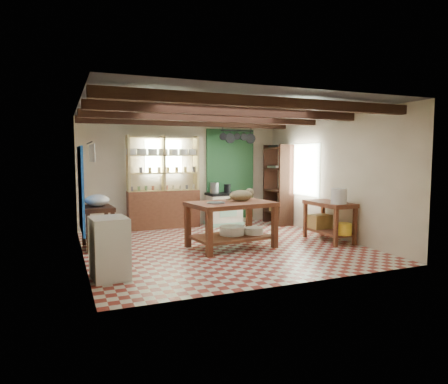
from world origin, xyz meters
name	(u,v)px	position (x,y,z in m)	size (l,w,h in m)	color
floor	(221,246)	(0.00, 0.00, -0.01)	(5.00, 5.00, 0.02)	maroon
ceiling	(221,109)	(0.00, 0.00, 2.60)	(5.00, 5.00, 0.02)	#454549
wall_back	(183,173)	(0.00, 2.50, 1.30)	(5.00, 0.04, 2.60)	beige
wall_front	(293,188)	(0.00, -2.50, 1.30)	(5.00, 0.04, 2.60)	beige
wall_left	(81,182)	(-2.50, 0.00, 1.30)	(0.04, 5.00, 2.60)	beige
wall_right	(330,176)	(2.50, 0.00, 1.30)	(0.04, 5.00, 2.60)	beige
ceiling_beams	(221,115)	(0.00, 0.00, 2.48)	(5.00, 3.80, 0.15)	#351C12
blue_wall_patch	(81,189)	(-2.47, 0.90, 1.10)	(0.04, 1.40, 1.60)	blue
green_wall_patch	(230,174)	(1.25, 2.47, 1.25)	(1.30, 0.04, 2.30)	#21532C
window_back	(163,157)	(-0.50, 2.48, 1.70)	(0.90, 0.02, 0.80)	silver
window_right	(303,170)	(2.48, 1.00, 1.40)	(0.02, 1.30, 1.20)	silver
utensil_rail	(90,152)	(-2.44, -1.20, 1.78)	(0.06, 0.90, 0.28)	black
pot_rack	(237,137)	(1.25, 2.05, 2.18)	(0.86, 0.12, 0.36)	black
shelving_unit	(163,182)	(-0.55, 2.31, 1.10)	(1.70, 0.34, 2.20)	tan
tall_rack	(278,185)	(2.28, 1.80, 1.00)	(0.40, 0.86, 2.00)	#351C12
work_table	(231,225)	(0.12, -0.19, 0.43)	(1.52, 1.02, 0.86)	brown
stove	(224,209)	(0.93, 2.15, 0.40)	(0.83, 0.56, 0.81)	white
prep_table	(98,227)	(-2.20, 0.75, 0.39)	(0.53, 0.78, 0.79)	#351C12
white_cabinet	(109,248)	(-2.22, -1.29, 0.43)	(0.48, 0.58, 0.87)	silver
right_counter	(329,221)	(2.18, -0.42, 0.40)	(0.56, 1.12, 0.80)	brown
cat	(241,196)	(0.36, -0.11, 0.97)	(0.46, 0.35, 0.21)	#937F55
steel_tray	(216,203)	(-0.22, -0.28, 0.87)	(0.34, 0.34, 0.02)	#95959B
basin_large	(232,230)	(0.16, -0.13, 0.31)	(0.47, 0.47, 0.16)	silver
basin_small	(254,231)	(0.58, -0.23, 0.29)	(0.36, 0.36, 0.13)	silver
kettle_left	(214,188)	(0.69, 2.14, 0.94)	(0.22, 0.22, 0.26)	#95959B
kettle_right	(227,188)	(1.03, 2.15, 0.91)	(0.17, 0.17, 0.21)	black
enamel_bowl	(97,200)	(-2.20, 0.75, 0.90)	(0.44, 0.44, 0.22)	silver
white_bucket	(339,196)	(2.13, -0.77, 0.95)	(0.30, 0.30, 0.30)	silver
wicker_basket	(320,221)	(2.18, -0.12, 0.36)	(0.41, 0.33, 0.29)	#A68142
yellow_tub	(344,229)	(2.18, -0.87, 0.32)	(0.30, 0.30, 0.22)	yellow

